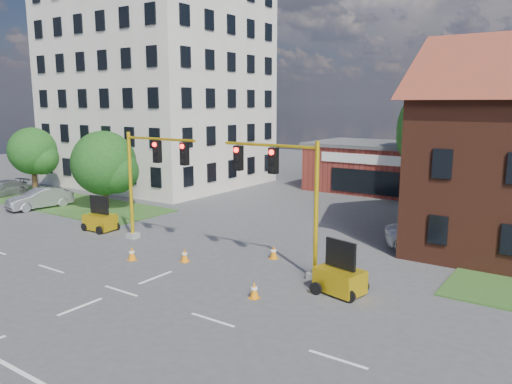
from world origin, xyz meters
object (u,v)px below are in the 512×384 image
trailer_east (340,278)px  trailer_west (100,220)px  signal_mast_east (284,189)px  pickup_white (435,236)px  signal_mast_west (150,174)px

trailer_east → trailer_west: bearing=-169.9°
trailer_east → signal_mast_east: bearing=177.1°
pickup_white → trailer_west: bearing=88.6°
signal_mast_east → trailer_west: signal_mast_east is taller
signal_mast_west → trailer_west: bearing=179.2°
trailer_east → pickup_white: 8.99m
signal_mast_west → trailer_east: size_ratio=2.85×
signal_mast_east → pickup_white: signal_mast_east is taller
signal_mast_west → trailer_east: signal_mast_west is taller
trailer_west → trailer_east: trailer_east is taller
signal_mast_west → trailer_west: signal_mast_west is taller
signal_mast_east → signal_mast_west: bearing=180.0°
signal_mast_west → signal_mast_east: bearing=0.0°
trailer_west → pickup_white: trailer_west is taller
signal_mast_east → trailer_west: (-13.37, 0.07, -3.27)m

